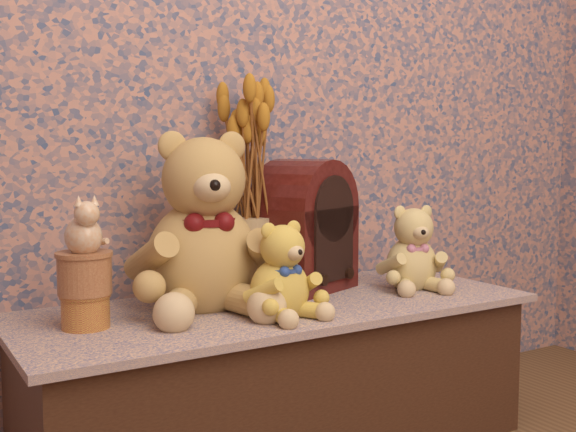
% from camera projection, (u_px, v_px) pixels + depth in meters
% --- Properties ---
extents(display_shelf, '(1.39, 0.56, 0.40)m').
position_uv_depth(display_shelf, '(278.00, 377.00, 1.88)').
color(display_shelf, '#3A4077').
rests_on(display_shelf, ground).
extents(teddy_large, '(0.48, 0.54, 0.49)m').
position_uv_depth(teddy_large, '(202.00, 214.00, 1.79)').
color(teddy_large, '#A88541').
rests_on(teddy_large, display_shelf).
extents(teddy_medium, '(0.23, 0.27, 0.25)m').
position_uv_depth(teddy_medium, '(280.00, 266.00, 1.70)').
color(teddy_medium, gold).
rests_on(teddy_medium, display_shelf).
extents(teddy_small, '(0.28, 0.30, 0.27)m').
position_uv_depth(teddy_small, '(412.00, 244.00, 2.05)').
color(teddy_small, tan).
rests_on(teddy_small, display_shelf).
extents(cathedral_radio, '(0.33, 0.29, 0.38)m').
position_uv_depth(cathedral_radio, '(305.00, 225.00, 2.03)').
color(cathedral_radio, '#3E0E0B').
rests_on(cathedral_radio, display_shelf).
extents(ceramic_vase, '(0.15, 0.15, 0.22)m').
position_uv_depth(ceramic_vase, '(248.00, 256.00, 1.97)').
color(ceramic_vase, tan).
rests_on(ceramic_vase, display_shelf).
extents(dried_stalks, '(0.26, 0.26, 0.41)m').
position_uv_depth(dried_stalks, '(248.00, 145.00, 1.94)').
color(dried_stalks, '#B06A1C').
rests_on(dried_stalks, ceramic_vase).
extents(biscuit_tin_lower, '(0.13, 0.13, 0.08)m').
position_uv_depth(biscuit_tin_lower, '(86.00, 311.00, 1.60)').
color(biscuit_tin_lower, gold).
rests_on(biscuit_tin_lower, display_shelf).
extents(biscuit_tin_upper, '(0.15, 0.15, 0.10)m').
position_uv_depth(biscuit_tin_upper, '(85.00, 274.00, 1.59)').
color(biscuit_tin_upper, tan).
rests_on(biscuit_tin_upper, biscuit_tin_lower).
extents(cat_figurine, '(0.10, 0.11, 0.14)m').
position_uv_depth(cat_figurine, '(83.00, 224.00, 1.58)').
color(cat_figurine, silver).
rests_on(cat_figurine, biscuit_tin_upper).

